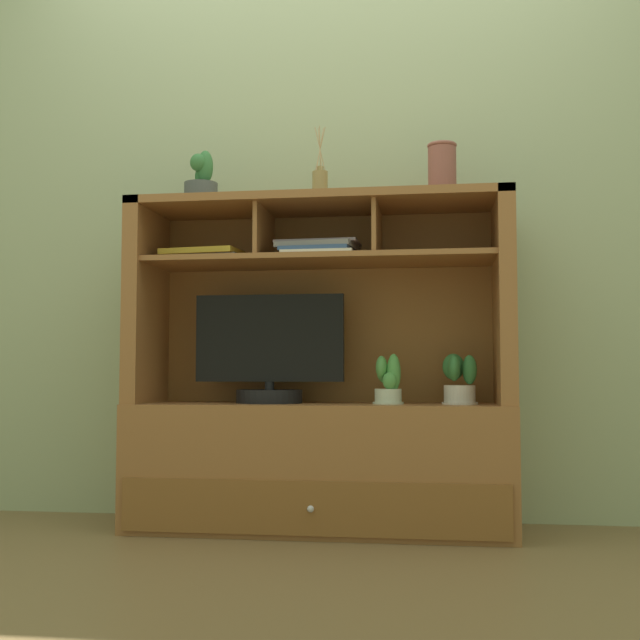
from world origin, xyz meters
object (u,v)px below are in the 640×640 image
(potted_fern, at_px, (459,382))
(potted_succulent, at_px, (201,184))
(potted_orchid, at_px, (388,382))
(media_console, at_px, (320,423))
(magazine_stack_centre, at_px, (319,249))
(diffuser_bottle, at_px, (320,185))
(tv_monitor, at_px, (269,358))
(ceramic_vase, at_px, (442,170))
(magazine_stack_left, at_px, (206,257))

(potted_fern, relative_size, potted_succulent, 0.91)
(potted_orchid, height_order, potted_succulent, potted_succulent)
(media_console, height_order, potted_orchid, media_console)
(magazine_stack_centre, distance_m, diffuser_bottle, 0.26)
(potted_fern, bearing_deg, media_console, 177.83)
(media_console, height_order, potted_fern, media_console)
(potted_orchid, bearing_deg, tv_monitor, 175.33)
(media_console, distance_m, ceramic_vase, 1.04)
(potted_orchid, bearing_deg, magazine_stack_left, 176.56)
(potted_fern, xyz_separation_m, ceramic_vase, (-0.05, 0.02, 0.78))
(magazine_stack_centre, relative_size, ceramic_vase, 1.55)
(potted_fern, relative_size, diffuser_bottle, 0.65)
(ceramic_vase, bearing_deg, potted_succulent, -178.11)
(diffuser_bottle, xyz_separation_m, potted_succulent, (-0.46, -0.03, 0.01))
(media_console, xyz_separation_m, magazine_stack_centre, (0.00, -0.06, 0.64))
(ceramic_vase, bearing_deg, magazine_stack_left, 179.36)
(potted_orchid, distance_m, potted_succulent, 1.04)
(potted_fern, relative_size, magazine_stack_centre, 0.59)
(diffuser_bottle, distance_m, potted_succulent, 0.46)
(media_console, xyz_separation_m, potted_succulent, (-0.46, -0.03, 0.91))
(tv_monitor, relative_size, potted_succulent, 2.81)
(magazine_stack_left, distance_m, potted_succulent, 0.28)
(potted_succulent, bearing_deg, potted_fern, 0.78)
(diffuser_bottle, bearing_deg, magazine_stack_left, 178.13)
(tv_monitor, height_order, magazine_stack_left, magazine_stack_left)
(tv_monitor, distance_m, potted_fern, 0.71)
(media_console, height_order, magazine_stack_centre, media_console)
(diffuser_bottle, bearing_deg, potted_succulent, -176.79)
(magazine_stack_left, bearing_deg, tv_monitor, -1.24)
(potted_orchid, distance_m, magazine_stack_centre, 0.55)
(potted_orchid, relative_size, magazine_stack_centre, 0.59)
(potted_orchid, height_order, diffuser_bottle, diffuser_bottle)
(media_console, relative_size, potted_fern, 7.66)
(tv_monitor, height_order, diffuser_bottle, diffuser_bottle)
(tv_monitor, xyz_separation_m, magazine_stack_left, (-0.25, 0.01, 0.39))
(magazine_stack_left, bearing_deg, potted_orchid, -3.44)
(tv_monitor, distance_m, diffuser_bottle, 0.68)
(potted_fern, relative_size, magazine_stack_left, 0.53)
(potted_orchid, relative_size, magazine_stack_left, 0.53)
(magazine_stack_left, bearing_deg, potted_succulent, -102.37)
(media_console, bearing_deg, potted_orchid, -7.65)
(potted_orchid, bearing_deg, ceramic_vase, 9.01)
(tv_monitor, distance_m, ceramic_vase, 0.95)
(tv_monitor, xyz_separation_m, potted_fern, (0.70, -0.02, -0.09))
(magazine_stack_centre, relative_size, diffuser_bottle, 1.10)
(potted_orchid, height_order, potted_fern, potted_fern)
(magazine_stack_left, xyz_separation_m, diffuser_bottle, (0.45, -0.01, 0.26))
(tv_monitor, relative_size, diffuser_bottle, 2.00)
(media_console, height_order, ceramic_vase, ceramic_vase)
(potted_orchid, bearing_deg, magazine_stack_centre, -173.14)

